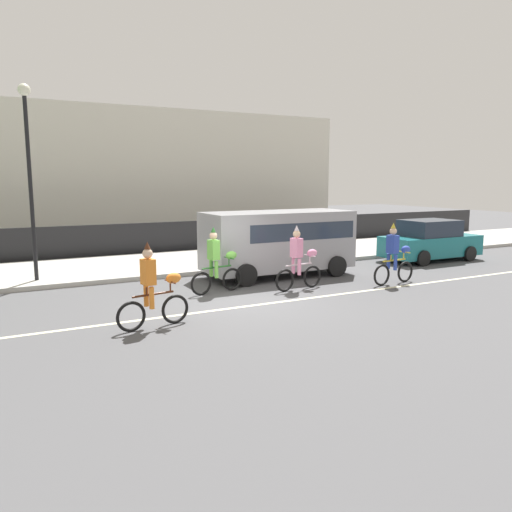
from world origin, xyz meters
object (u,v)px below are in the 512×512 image
at_px(parked_car_teal, 430,241).
at_px(parade_cyclist_lime, 217,264).
at_px(parked_van_grey, 280,238).
at_px(pedestrian_onlooker, 298,228).
at_px(parade_cyclist_cobalt, 395,257).
at_px(street_lamp_post, 28,154).
at_px(parade_cyclist_pink, 299,261).
at_px(parade_cyclist_orange, 154,290).

bearing_deg(parked_car_teal, parade_cyclist_lime, -171.83).
height_order(parked_van_grey, pedestrian_onlooker, parked_van_grey).
relative_size(parade_cyclist_cobalt, parked_car_teal, 0.47).
relative_size(parked_car_teal, street_lamp_post, 0.70).
height_order(parade_cyclist_pink, parked_car_teal, parade_cyclist_pink).
height_order(parked_van_grey, parked_car_teal, parked_van_grey).
relative_size(parade_cyclist_lime, parade_cyclist_cobalt, 1.00).
xyz_separation_m(parade_cyclist_lime, parked_van_grey, (2.89, 1.40, 0.44)).
relative_size(parade_cyclist_pink, parked_van_grey, 0.38).
bearing_deg(parked_car_teal, parade_cyclist_pink, -164.24).
height_order(parade_cyclist_cobalt, parked_van_grey, parked_van_grey).
xyz_separation_m(parade_cyclist_pink, parked_car_teal, (7.57, 2.14, -0.06)).
bearing_deg(pedestrian_onlooker, parade_cyclist_cobalt, -100.83).
height_order(parade_cyclist_pink, parade_cyclist_cobalt, same).
xyz_separation_m(parade_cyclist_pink, parked_van_grey, (0.56, 2.12, 0.44)).
xyz_separation_m(parade_cyclist_lime, parade_cyclist_cobalt, (5.38, -1.41, 0.00)).
distance_m(parade_cyclist_orange, parked_van_grey, 6.73).
relative_size(parade_cyclist_lime, parked_car_teal, 0.47).
bearing_deg(parade_cyclist_lime, parade_cyclist_orange, -135.79).
bearing_deg(parade_cyclist_pink, street_lamp_post, 147.76).
distance_m(parade_cyclist_cobalt, pedestrian_onlooker, 8.14).
bearing_deg(pedestrian_onlooker, parade_cyclist_lime, -136.36).
relative_size(parade_cyclist_cobalt, pedestrian_onlooker, 1.19).
bearing_deg(parade_cyclist_lime, parked_car_teal, 8.17).
bearing_deg(parade_cyclist_pink, parked_van_grey, 75.08).
xyz_separation_m(parade_cyclist_cobalt, street_lamp_post, (-9.91, 5.02, 3.15)).
height_order(parade_cyclist_lime, street_lamp_post, street_lamp_post).
distance_m(parade_cyclist_pink, pedestrian_onlooker, 8.62).
relative_size(parade_cyclist_lime, pedestrian_onlooker, 1.19).
distance_m(parade_cyclist_orange, parade_cyclist_cobalt, 8.02).
xyz_separation_m(parked_car_teal, pedestrian_onlooker, (-2.99, 5.16, 0.23)).
relative_size(parade_cyclist_orange, parked_van_grey, 0.38).
distance_m(parade_cyclist_orange, pedestrian_onlooker, 13.13).
distance_m(parade_cyclist_lime, parked_van_grey, 3.24).
bearing_deg(street_lamp_post, parked_car_teal, -8.62).
relative_size(street_lamp_post, pedestrian_onlooker, 3.62).
distance_m(parade_cyclist_lime, parade_cyclist_pink, 2.43).
bearing_deg(pedestrian_onlooker, street_lamp_post, -165.41).
height_order(parade_cyclist_orange, parked_car_teal, parade_cyclist_orange).
bearing_deg(street_lamp_post, pedestrian_onlooker, 14.59).
xyz_separation_m(parade_cyclist_orange, street_lamp_post, (-1.96, 6.11, 3.15)).
relative_size(parade_cyclist_orange, pedestrian_onlooker, 1.19).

